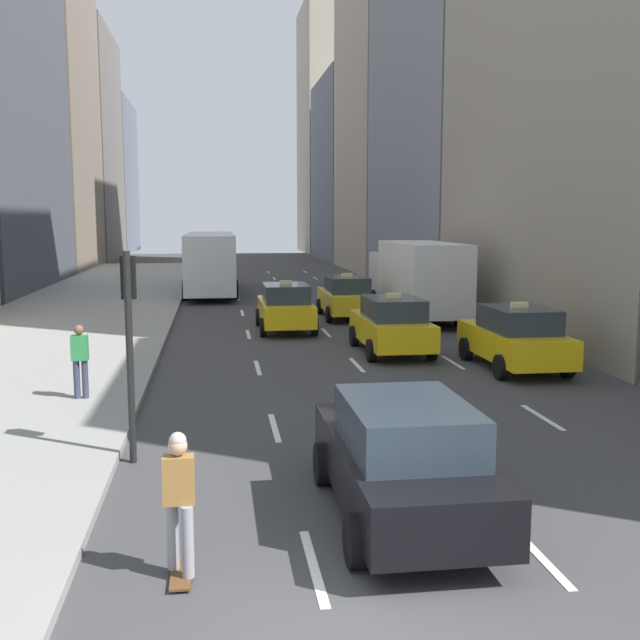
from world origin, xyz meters
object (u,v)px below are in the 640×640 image
at_px(skateboarder, 179,498).
at_px(pedestrian_mid_block, 80,358).
at_px(taxi_second, 392,325).
at_px(traffic_light_pole, 129,322).
at_px(box_truck, 416,277).
at_px(sedan_black_near, 403,458).
at_px(city_bus, 210,261).
at_px(taxi_lead, 346,297).
at_px(taxi_third, 515,337).
at_px(taxi_fourth, 285,307).

height_order(skateboarder, pedestrian_mid_block, pedestrian_mid_block).
bearing_deg(taxi_second, pedestrian_mid_block, -147.51).
xyz_separation_m(taxi_second, traffic_light_pole, (-6.75, -9.40, 1.53)).
height_order(taxi_second, box_truck, box_truck).
bearing_deg(sedan_black_near, pedestrian_mid_block, 127.54).
bearing_deg(pedestrian_mid_block, taxi_second, 32.49).
distance_m(taxi_second, city_bus, 19.90).
relative_size(taxi_lead, taxi_third, 1.00).
relative_size(taxi_second, taxi_fourth, 1.00).
height_order(taxi_lead, box_truck, box_truck).
distance_m(city_bus, traffic_light_pole, 28.51).
distance_m(box_truck, pedestrian_mid_block, 16.95).
height_order(taxi_lead, city_bus, city_bus).
height_order(taxi_fourth, pedestrian_mid_block, taxi_fourth).
height_order(taxi_second, traffic_light_pole, traffic_light_pole).
xyz_separation_m(taxi_second, taxi_third, (2.80, -2.83, 0.00)).
bearing_deg(taxi_third, taxi_lead, 104.37).
bearing_deg(traffic_light_pole, taxi_fourth, 74.64).
height_order(taxi_second, skateboarder, taxi_second).
bearing_deg(taxi_lead, traffic_light_pole, -111.09).
height_order(box_truck, skateboarder, box_truck).
relative_size(sedan_black_near, box_truck, 0.54).
relative_size(taxi_third, pedestrian_mid_block, 2.67).
xyz_separation_m(taxi_second, sedan_black_near, (-2.80, -12.46, -0.01)).
distance_m(taxi_fourth, pedestrian_mid_block, 11.65).
relative_size(taxi_fourth, sedan_black_near, 0.97).
bearing_deg(city_bus, sedan_black_near, -84.90).
relative_size(taxi_fourth, city_bus, 0.38).
bearing_deg(taxi_fourth, taxi_lead, 48.17).
bearing_deg(skateboarder, taxi_second, 67.33).
relative_size(taxi_fourth, traffic_light_pole, 1.22).
height_order(taxi_fourth, traffic_light_pole, traffic_light_pole).
xyz_separation_m(taxi_fourth, traffic_light_pole, (-3.95, -14.38, 1.53)).
distance_m(taxi_third, taxi_fourth, 9.60).
height_order(taxi_fourth, city_bus, city_bus).
xyz_separation_m(taxi_lead, taxi_fourth, (-2.80, -3.13, 0.00)).
height_order(sedan_black_near, box_truck, box_truck).
bearing_deg(taxi_lead, taxi_second, -90.00).
distance_m(taxi_second, sedan_black_near, 12.77).
xyz_separation_m(taxi_third, pedestrian_mid_block, (-11.11, -2.46, 0.19)).
bearing_deg(box_truck, taxi_fourth, -155.80).
bearing_deg(taxi_fourth, box_truck, 24.20).
bearing_deg(traffic_light_pole, taxi_lead, 68.91).
height_order(taxi_second, taxi_third, same).
height_order(skateboarder, traffic_light_pole, traffic_light_pole).
bearing_deg(box_truck, city_bus, 125.98).
relative_size(taxi_second, skateboarder, 2.52).
xyz_separation_m(taxi_third, city_bus, (-8.41, 21.90, 0.91)).
bearing_deg(box_truck, pedestrian_mid_block, -131.00).
xyz_separation_m(taxi_third, taxi_fourth, (-5.60, 7.80, 0.00)).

